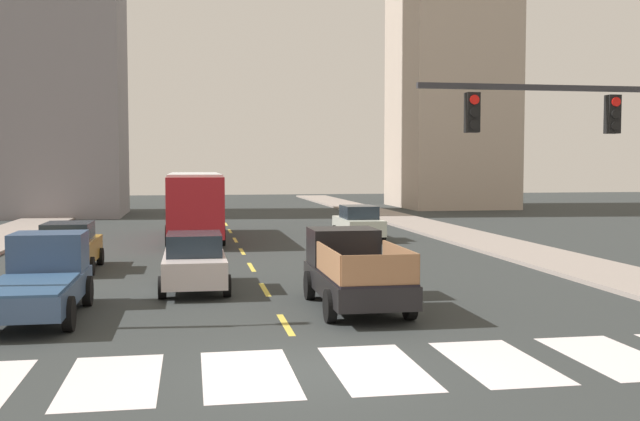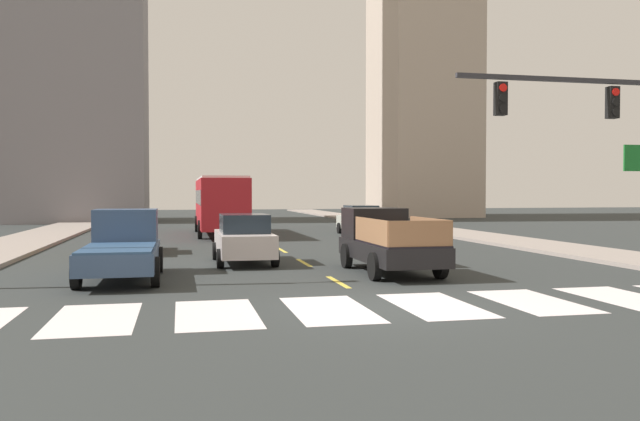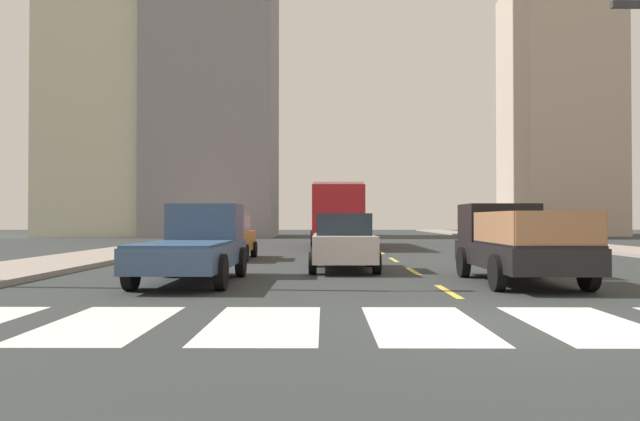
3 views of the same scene
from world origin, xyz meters
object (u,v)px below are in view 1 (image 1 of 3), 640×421
Objects in this scene: pickup_stakebed at (352,271)px; sedan_far at (194,261)px; sedan_mid at (69,247)px; sedan_near_right at (358,223)px; pickup_dark at (41,278)px; city_bus at (195,201)px.

pickup_stakebed reaches higher than sedan_far.
sedan_mid is (-8.47, 8.14, -0.08)m from pickup_stakebed.
sedan_far is at bearing -121.67° from sedan_near_right.
pickup_stakebed is 5.25m from sedan_far.
sedan_far is (3.80, 3.11, -0.06)m from pickup_dark.
sedan_mid is (-0.55, 8.01, -0.06)m from pickup_dark.
city_bus is at bearing 168.71° from sedan_near_right.
pickup_dark is 4.91m from sedan_far.
pickup_stakebed is at bearing -41.51° from sedan_mid.
sedan_near_right is at bearing 37.68° from sedan_mid.
sedan_far and sedan_mid have the same top height.
pickup_dark reaches higher than sedan_far.
sedan_far is at bearing -46.05° from sedan_mid.
pickup_stakebed is 7.92m from pickup_dark.
pickup_stakebed is 0.48× the size of city_bus.
pickup_stakebed is 1.18× the size of sedan_mid.
pickup_dark is 1.18× the size of sedan_mid.
sedan_far is at bearing 140.90° from pickup_stakebed.
sedan_far is at bearing -89.97° from city_bus.
city_bus reaches higher than sedan_far.
sedan_mid is at bearing -145.74° from sedan_near_right.
city_bus is at bearing 80.65° from pickup_dark.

